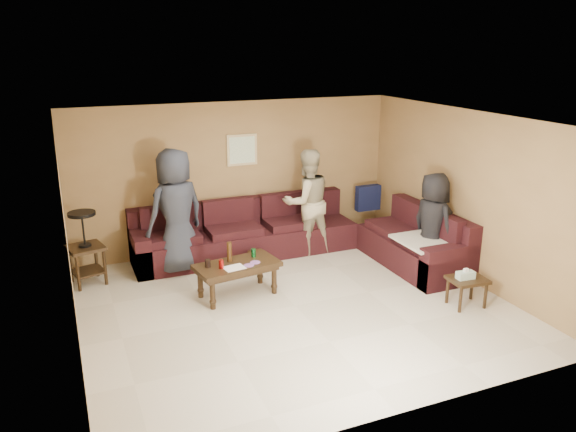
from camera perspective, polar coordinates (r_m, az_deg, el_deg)
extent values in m
plane|color=beige|center=(7.69, 0.73, -9.11)|extent=(5.50, 5.50, 0.00)
cube|color=silver|center=(6.95, 0.81, 9.28)|extent=(5.50, 5.00, 0.10)
cube|color=olive|center=(9.48, -5.25, 4.01)|extent=(5.50, 0.10, 2.50)
cube|color=olive|center=(5.18, 11.93, -7.89)|extent=(5.50, 0.10, 2.50)
cube|color=olive|center=(6.68, -21.47, -2.91)|extent=(0.10, 5.00, 2.50)
cube|color=olive|center=(8.65, 17.75, 1.93)|extent=(0.10, 5.00, 2.50)
cube|color=black|center=(9.37, -4.25, -2.68)|extent=(3.70, 0.90, 0.45)
cube|color=black|center=(9.52, -4.94, 0.49)|extent=(3.70, 0.24, 0.45)
cube|color=black|center=(8.98, -14.80, -3.52)|extent=(0.24, 0.90, 0.63)
cube|color=black|center=(9.14, 12.59, -3.60)|extent=(0.90, 2.00, 0.45)
cube|color=black|center=(9.18, 14.47, -0.66)|extent=(0.24, 2.00, 0.45)
cube|color=black|center=(8.46, 16.04, -4.95)|extent=(0.90, 0.24, 0.63)
cube|color=#111637|center=(10.13, 8.12, 1.85)|extent=(0.45, 0.14, 0.45)
cube|color=beige|center=(8.68, 14.44, -2.37)|extent=(1.00, 0.85, 0.04)
cube|color=black|center=(7.84, -5.20, -5.03)|extent=(1.22, 0.74, 0.06)
cube|color=black|center=(7.86, -5.19, -5.45)|extent=(1.13, 0.64, 0.05)
cylinder|color=black|center=(7.59, -7.67, -7.90)|extent=(0.07, 0.07, 0.42)
cylinder|color=black|center=(7.96, -1.42, -6.47)|extent=(0.07, 0.07, 0.42)
cylinder|color=black|center=(7.94, -8.90, -6.77)|extent=(0.07, 0.07, 0.42)
cylinder|color=black|center=(8.30, -2.86, -5.47)|extent=(0.07, 0.07, 0.42)
cylinder|color=maroon|center=(7.66, -6.81, -4.89)|extent=(0.07, 0.07, 0.12)
cylinder|color=#157A31|center=(8.02, -3.53, -3.75)|extent=(0.07, 0.07, 0.12)
cylinder|color=#341E0B|center=(7.86, -5.98, -3.64)|extent=(0.07, 0.07, 0.28)
cylinder|color=black|center=(7.73, -8.15, -4.78)|extent=(0.08, 0.08, 0.11)
cube|color=white|center=(7.68, -5.49, -5.25)|extent=(0.31, 0.26, 0.00)
cylinder|color=#CB4770|center=(7.74, -3.99, -5.03)|extent=(0.14, 0.14, 0.01)
cylinder|color=#CB4770|center=(7.84, -3.35, -4.72)|extent=(0.14, 0.14, 0.01)
cube|color=black|center=(8.66, -19.89, -3.05)|extent=(0.58, 0.58, 0.05)
cube|color=black|center=(8.79, -19.65, -5.29)|extent=(0.51, 0.51, 0.03)
cylinder|color=black|center=(8.54, -20.55, -5.43)|extent=(0.05, 0.05, 0.56)
cylinder|color=black|center=(8.64, -18.10, -4.92)|extent=(0.05, 0.05, 0.56)
cylinder|color=black|center=(8.89, -21.26, -4.62)|extent=(0.05, 0.05, 0.56)
cylinder|color=black|center=(8.98, -18.90, -4.14)|extent=(0.05, 0.05, 0.56)
cylinder|color=black|center=(8.65, -19.92, -2.81)|extent=(0.17, 0.17, 0.03)
cylinder|color=black|center=(8.57, -20.08, -1.26)|extent=(0.03, 0.03, 0.46)
cylinder|color=black|center=(8.51, -20.24, 0.21)|extent=(0.39, 0.39, 0.05)
cube|color=black|center=(7.91, 17.78, -6.18)|extent=(0.51, 0.43, 0.04)
cylinder|color=black|center=(7.77, 17.12, -8.08)|extent=(0.04, 0.04, 0.38)
cylinder|color=black|center=(7.99, 19.42, -7.60)|extent=(0.04, 0.04, 0.38)
cylinder|color=black|center=(7.99, 15.90, -7.24)|extent=(0.04, 0.04, 0.38)
cylinder|color=black|center=(8.20, 18.17, -6.80)|extent=(0.04, 0.04, 0.38)
cube|color=silver|center=(7.86, 17.58, -5.75)|extent=(0.25, 0.14, 0.10)
cube|color=white|center=(7.83, 17.63, -5.28)|extent=(0.06, 0.04, 0.05)
cube|color=black|center=(8.86, -3.13, -4.46)|extent=(0.25, 0.25, 0.27)
cube|color=tan|center=(9.40, -4.71, 6.71)|extent=(0.52, 0.03, 0.52)
cube|color=white|center=(9.39, -4.68, 6.70)|extent=(0.44, 0.01, 0.44)
imported|color=#282C37|center=(8.64, -11.31, 0.45)|extent=(1.10, 0.91, 1.93)
imported|color=tan|center=(9.29, 1.94, 1.45)|extent=(0.88, 0.70, 1.77)
imported|color=black|center=(8.74, 14.46, -0.79)|extent=(0.60, 0.83, 1.58)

